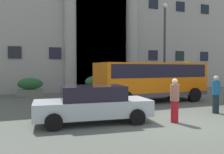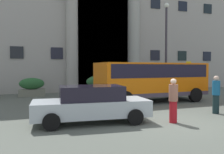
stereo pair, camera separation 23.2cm
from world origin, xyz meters
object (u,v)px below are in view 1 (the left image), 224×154
Objects in this scene: orange_minibus at (151,78)px; bus_stop_sign at (187,74)px; hedge_planter_entrance_left at (180,83)px; motorcycle_near_kerb at (105,102)px; pedestrian_man_red_shirt at (175,100)px; hedge_planter_east at (30,88)px; lamppost_plaza_centre at (165,42)px; parked_hatchback_near at (93,104)px; hedge_planter_far_west at (96,86)px; pedestrian_woman_with_bag at (216,94)px.

orange_minibus is 4.83m from bus_stop_sign.
bus_stop_sign is at bearing -118.55° from hedge_planter_entrance_left.
pedestrian_man_red_shirt reaches higher than motorcycle_near_kerb.
hedge_planter_east is 1.09× the size of pedestrian_man_red_shirt.
parked_hatchback_near is at bearing -137.58° from lamppost_plaza_centre.
parked_hatchback_near is at bearing -135.60° from motorcycle_near_kerb.
parked_hatchback_near is at bearing -142.75° from orange_minibus.
pedestrian_woman_with_bag is at bearing -70.71° from hedge_planter_far_west.
hedge_planter_east is 9.96m from parked_hatchback_near.
orange_minibus is 3.77× the size of hedge_planter_east.
pedestrian_woman_with_bag is (3.00, 0.91, 0.03)m from pedestrian_man_red_shirt.
lamppost_plaza_centre reaches higher than pedestrian_woman_with_bag.
pedestrian_man_red_shirt is at bearing -130.74° from bus_stop_sign.
pedestrian_woman_with_bag is (8.30, -9.93, 0.24)m from hedge_planter_east.
parked_hatchback_near is 3.28m from pedestrian_man_red_shirt.
bus_stop_sign is 1.35× the size of motorcycle_near_kerb.
pedestrian_man_red_shirt is at bearing -63.96° from hedge_planter_east.
hedge_planter_far_west is at bearing 112.86° from orange_minibus.
hedge_planter_far_west is 6.68m from lamppost_plaza_centre.
lamppost_plaza_centre is at bearing 44.76° from pedestrian_woman_with_bag.
hedge_planter_entrance_left is 12.59m from motorcycle_near_kerb.
orange_minibus is 4.10× the size of pedestrian_man_red_shirt.
hedge_planter_east is 8.39m from motorcycle_near_kerb.
hedge_planter_entrance_left is at bearing 22.07° from motorcycle_near_kerb.
orange_minibus reaches higher than motorcycle_near_kerb.
hedge_planter_far_west is 10.27m from pedestrian_man_red_shirt.
pedestrian_woman_with_bag is (3.27, -9.35, 0.18)m from hedge_planter_far_west.
pedestrian_man_red_shirt is 0.24× the size of lamppost_plaza_centre.
parked_hatchback_near reaches higher than hedge_planter_east.
hedge_planter_east is 13.51m from hedge_planter_entrance_left.
pedestrian_woman_with_bag reaches higher than hedge_planter_far_west.
pedestrian_woman_with_bag is (0.95, -4.55, -0.60)m from orange_minibus.
hedge_planter_far_west reaches higher than motorcycle_near_kerb.
lamppost_plaza_centre is at bearing 46.91° from parked_hatchback_near.
pedestrian_man_red_shirt reaches higher than parked_hatchback_near.
pedestrian_woman_with_bag is at bearing -81.16° from orange_minibus.
hedge_planter_far_west reaches higher than hedge_planter_east.
hedge_planter_entrance_left reaches higher than motorcycle_near_kerb.
hedge_planter_far_west is 9.91m from pedestrian_woman_with_bag.
hedge_planter_far_west is 1.06× the size of pedestrian_man_red_shirt.
orange_minibus is 3.64× the size of motorcycle_near_kerb.
parked_hatchback_near reaches higher than motorcycle_near_kerb.
motorcycle_near_kerb is at bearing -152.67° from bus_stop_sign.
bus_stop_sign is 11.48m from parked_hatchback_near.
hedge_planter_east is (-5.02, 0.57, -0.06)m from hedge_planter_far_west.
bus_stop_sign is at bearing -16.00° from hedge_planter_east.
orange_minibus reaches higher than hedge_planter_east.
orange_minibus is at bearing 44.68° from parked_hatchback_near.
orange_minibus is at bearing -134.16° from lamppost_plaza_centre.
motorcycle_near_kerb is at bearing -102.58° from hedge_planter_far_west.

